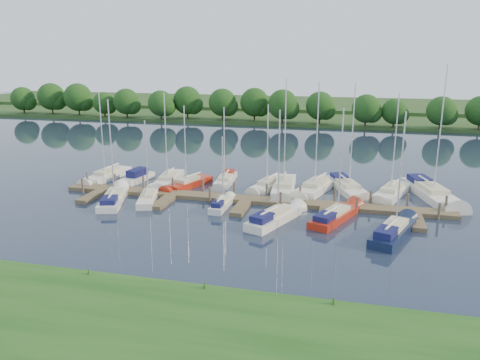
% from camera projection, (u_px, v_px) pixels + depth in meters
% --- Properties ---
extents(ground, '(260.00, 260.00, 0.00)m').
position_uv_depth(ground, '(226.00, 229.00, 40.14)').
color(ground, '#1B2236').
rests_on(ground, ground).
extents(near_bank, '(90.00, 10.00, 0.50)m').
position_uv_depth(near_bank, '(146.00, 328.00, 25.08)').
color(near_bank, '#194714').
rests_on(near_bank, ground).
extents(dock, '(40.00, 6.00, 0.40)m').
position_uv_depth(dock, '(246.00, 201.00, 46.94)').
color(dock, brown).
rests_on(dock, ground).
extents(mooring_pilings, '(38.24, 2.84, 2.00)m').
position_uv_depth(mooring_pilings, '(249.00, 194.00, 47.89)').
color(mooring_pilings, '#473D33').
rests_on(mooring_pilings, ground).
extents(far_shore, '(180.00, 30.00, 0.60)m').
position_uv_depth(far_shore, '(312.00, 117.00, 110.37)').
color(far_shore, '#264219').
rests_on(far_shore, ground).
extents(distant_hill, '(220.00, 40.00, 1.40)m').
position_uv_depth(distant_hill, '(320.00, 105.00, 133.71)').
color(distant_hill, '#365726').
rests_on(distant_hill, ground).
extents(treeline, '(144.73, 9.74, 8.30)m').
position_uv_depth(treeline, '(295.00, 106.00, 97.97)').
color(treeline, '#38281C').
rests_on(treeline, ground).
extents(sailboat_n_0, '(2.67, 8.47, 10.80)m').
position_uv_depth(sailboat_n_0, '(107.00, 177.00, 56.16)').
color(sailboat_n_0, silver).
rests_on(sailboat_n_0, ground).
extents(motorboat, '(2.42, 5.74, 1.88)m').
position_uv_depth(motorboat, '(137.00, 179.00, 54.98)').
color(motorboat, silver).
rests_on(motorboat, ground).
extents(sailboat_n_2, '(2.94, 8.62, 10.77)m').
position_uv_depth(sailboat_n_2, '(168.00, 181.00, 54.47)').
color(sailboat_n_2, silver).
rests_on(sailboat_n_2, ground).
extents(sailboat_n_3, '(3.79, 7.39, 9.56)m').
position_uv_depth(sailboat_n_3, '(188.00, 185.00, 52.78)').
color(sailboat_n_3, '#A6210F').
rests_on(sailboat_n_3, ground).
extents(sailboat_n_4, '(2.18, 7.28, 9.19)m').
position_uv_depth(sailboat_n_4, '(225.00, 181.00, 54.33)').
color(sailboat_n_4, silver).
rests_on(sailboat_n_4, ground).
extents(sailboat_n_5, '(3.39, 7.67, 9.76)m').
position_uv_depth(sailboat_n_5, '(268.00, 186.00, 52.22)').
color(sailboat_n_5, silver).
rests_on(sailboat_n_5, ground).
extents(sailboat_n_6, '(3.19, 10.01, 12.61)m').
position_uv_depth(sailboat_n_6, '(284.00, 189.00, 51.10)').
color(sailboat_n_6, silver).
rests_on(sailboat_n_6, ground).
extents(sailboat_n_7, '(4.46, 9.65, 12.21)m').
position_uv_depth(sailboat_n_7, '(316.00, 189.00, 51.16)').
color(sailboat_n_7, silver).
rests_on(sailboat_n_7, ground).
extents(sailboat_n_8, '(5.10, 9.57, 12.11)m').
position_uv_depth(sailboat_n_8, '(348.00, 188.00, 51.28)').
color(sailboat_n_8, silver).
rests_on(sailboat_n_8, ground).
extents(sailboat_n_9, '(4.54, 8.81, 11.22)m').
position_uv_depth(sailboat_n_9, '(391.00, 194.00, 49.34)').
color(sailboat_n_9, silver).
rests_on(sailboat_n_9, ground).
extents(sailboat_n_10, '(5.20, 11.24, 14.10)m').
position_uv_depth(sailboat_n_10, '(431.00, 194.00, 49.07)').
color(sailboat_n_10, silver).
rests_on(sailboat_n_10, ground).
extents(sailboat_s_0, '(4.11, 8.42, 10.63)m').
position_uv_depth(sailboat_s_0, '(114.00, 199.00, 47.49)').
color(sailboat_s_0, silver).
rests_on(sailboat_s_0, ground).
extents(sailboat_s_1, '(3.15, 6.65, 8.57)m').
position_uv_depth(sailboat_s_1, '(148.00, 198.00, 47.70)').
color(sailboat_s_1, silver).
rests_on(sailboat_s_1, ground).
extents(sailboat_s_2, '(1.33, 5.52, 7.28)m').
position_uv_depth(sailboat_s_2, '(222.00, 205.00, 45.55)').
color(sailboat_s_2, silver).
rests_on(sailboat_s_2, ground).
extents(sailboat_s_3, '(4.26, 7.98, 10.39)m').
position_uv_depth(sailboat_s_3, '(275.00, 218.00, 41.65)').
color(sailboat_s_3, silver).
rests_on(sailboat_s_3, ground).
extents(sailboat_s_4, '(4.41, 8.11, 10.38)m').
position_uv_depth(sailboat_s_4, '(336.00, 216.00, 42.33)').
color(sailboat_s_4, '#A6210F').
rests_on(sailboat_s_4, ground).
extents(sailboat_s_5, '(4.23, 8.22, 10.65)m').
position_uv_depth(sailboat_s_5, '(394.00, 232.00, 38.34)').
color(sailboat_s_5, '#101B37').
rests_on(sailboat_s_5, ground).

